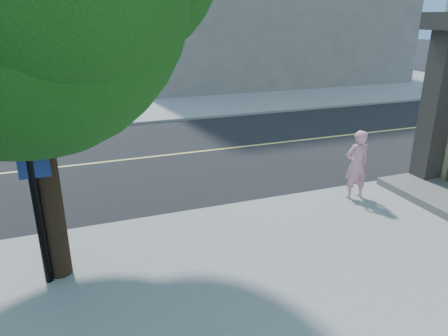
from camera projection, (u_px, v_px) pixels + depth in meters
name	position (u px, v px, depth m)	size (l,w,h in m)	color
ground	(36.00, 240.00, 8.57)	(140.00, 140.00, 0.00)	black
road_ew	(43.00, 169.00, 12.53)	(140.00, 9.00, 0.01)	black
sidewalk_ne	(240.00, 76.00, 31.92)	(29.00, 25.00, 0.12)	gray
man_on_phone	(357.00, 165.00, 10.03)	(0.62, 0.41, 1.70)	pink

